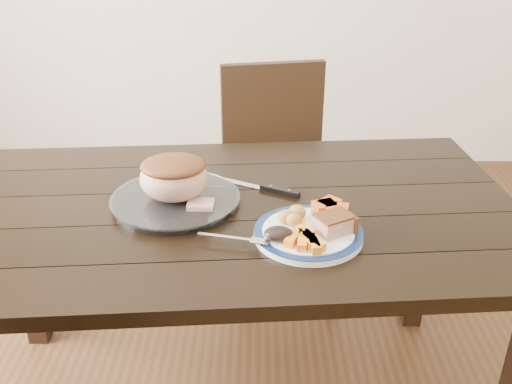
{
  "coord_description": "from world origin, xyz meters",
  "views": [
    {
      "loc": [
        0.09,
        -1.38,
        1.49
      ],
      "look_at": [
        0.08,
        -0.02,
        0.8
      ],
      "focal_mm": 40.0,
      "sensor_mm": 36.0,
      "label": 1
    }
  ],
  "objects_px": {
    "chair_far": "(278,169)",
    "dinner_plate": "(308,234)",
    "serving_platter": "(176,201)",
    "fork": "(239,239)",
    "roast_joint": "(174,179)",
    "carving_knife": "(267,188)",
    "pork_slice": "(334,224)",
    "dining_table": "(228,234)"
  },
  "relations": [
    {
      "from": "dining_table",
      "to": "roast_joint",
      "type": "height_order",
      "value": "roast_joint"
    },
    {
      "from": "chair_far",
      "to": "serving_platter",
      "type": "xyz_separation_m",
      "value": [
        -0.31,
        -0.73,
        0.23
      ]
    },
    {
      "from": "roast_joint",
      "to": "serving_platter",
      "type": "bearing_deg",
      "value": 90.0
    },
    {
      "from": "dinner_plate",
      "to": "pork_slice",
      "type": "height_order",
      "value": "pork_slice"
    },
    {
      "from": "chair_far",
      "to": "fork",
      "type": "bearing_deg",
      "value": 71.71
    },
    {
      "from": "fork",
      "to": "roast_joint",
      "type": "bearing_deg",
      "value": 142.9
    },
    {
      "from": "dining_table",
      "to": "chair_far",
      "type": "xyz_separation_m",
      "value": [
        0.17,
        0.74,
        -0.13
      ]
    },
    {
      "from": "chair_far",
      "to": "fork",
      "type": "relative_size",
      "value": 5.26
    },
    {
      "from": "roast_joint",
      "to": "carving_knife",
      "type": "height_order",
      "value": "roast_joint"
    },
    {
      "from": "chair_far",
      "to": "roast_joint",
      "type": "xyz_separation_m",
      "value": [
        -0.31,
        -0.73,
        0.3
      ]
    },
    {
      "from": "serving_platter",
      "to": "dinner_plate",
      "type": "bearing_deg",
      "value": -26.11
    },
    {
      "from": "serving_platter",
      "to": "carving_knife",
      "type": "bearing_deg",
      "value": 18.68
    },
    {
      "from": "serving_platter",
      "to": "fork",
      "type": "bearing_deg",
      "value": -50.2
    },
    {
      "from": "chair_far",
      "to": "dinner_plate",
      "type": "distance_m",
      "value": 0.93
    },
    {
      "from": "dinner_plate",
      "to": "roast_joint",
      "type": "distance_m",
      "value": 0.4
    },
    {
      "from": "serving_platter",
      "to": "carving_knife",
      "type": "xyz_separation_m",
      "value": [
        0.25,
        0.09,
        -0.0
      ]
    },
    {
      "from": "pork_slice",
      "to": "dinner_plate",
      "type": "bearing_deg",
      "value": 175.24
    },
    {
      "from": "chair_far",
      "to": "pork_slice",
      "type": "bearing_deg",
      "value": 85.89
    },
    {
      "from": "serving_platter",
      "to": "roast_joint",
      "type": "xyz_separation_m",
      "value": [
        0.0,
        -0.0,
        0.07
      ]
    },
    {
      "from": "chair_far",
      "to": "pork_slice",
      "type": "distance_m",
      "value": 0.95
    },
    {
      "from": "dinner_plate",
      "to": "carving_knife",
      "type": "height_order",
      "value": "dinner_plate"
    },
    {
      "from": "dinner_plate",
      "to": "roast_joint",
      "type": "xyz_separation_m",
      "value": [
        -0.35,
        0.17,
        0.07
      ]
    },
    {
      "from": "dining_table",
      "to": "chair_far",
      "type": "distance_m",
      "value": 0.77
    },
    {
      "from": "chair_far",
      "to": "roast_joint",
      "type": "distance_m",
      "value": 0.85
    },
    {
      "from": "dining_table",
      "to": "roast_joint",
      "type": "xyz_separation_m",
      "value": [
        -0.14,
        0.01,
        0.17
      ]
    },
    {
      "from": "dining_table",
      "to": "dinner_plate",
      "type": "height_order",
      "value": "dinner_plate"
    },
    {
      "from": "serving_platter",
      "to": "roast_joint",
      "type": "height_order",
      "value": "roast_joint"
    },
    {
      "from": "pork_slice",
      "to": "fork",
      "type": "xyz_separation_m",
      "value": [
        -0.23,
        -0.04,
        -0.02
      ]
    },
    {
      "from": "chair_far",
      "to": "serving_platter",
      "type": "height_order",
      "value": "chair_far"
    },
    {
      "from": "pork_slice",
      "to": "roast_joint",
      "type": "height_order",
      "value": "roast_joint"
    },
    {
      "from": "dining_table",
      "to": "roast_joint",
      "type": "relative_size",
      "value": 8.98
    },
    {
      "from": "carving_knife",
      "to": "pork_slice",
      "type": "bearing_deg",
      "value": -32.06
    },
    {
      "from": "dining_table",
      "to": "fork",
      "type": "bearing_deg",
      "value": -79.45
    },
    {
      "from": "dinner_plate",
      "to": "pork_slice",
      "type": "xyz_separation_m",
      "value": [
        0.06,
        -0.01,
        0.03
      ]
    },
    {
      "from": "roast_joint",
      "to": "chair_far",
      "type": "bearing_deg",
      "value": 67.24
    },
    {
      "from": "pork_slice",
      "to": "fork",
      "type": "height_order",
      "value": "pork_slice"
    },
    {
      "from": "dining_table",
      "to": "carving_knife",
      "type": "distance_m",
      "value": 0.18
    },
    {
      "from": "pork_slice",
      "to": "roast_joint",
      "type": "xyz_separation_m",
      "value": [
        -0.41,
        0.18,
        0.04
      ]
    },
    {
      "from": "serving_platter",
      "to": "pork_slice",
      "type": "height_order",
      "value": "pork_slice"
    },
    {
      "from": "serving_platter",
      "to": "roast_joint",
      "type": "distance_m",
      "value": 0.07
    },
    {
      "from": "serving_platter",
      "to": "carving_knife",
      "type": "relative_size",
      "value": 1.17
    },
    {
      "from": "pork_slice",
      "to": "roast_joint",
      "type": "distance_m",
      "value": 0.45
    }
  ]
}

